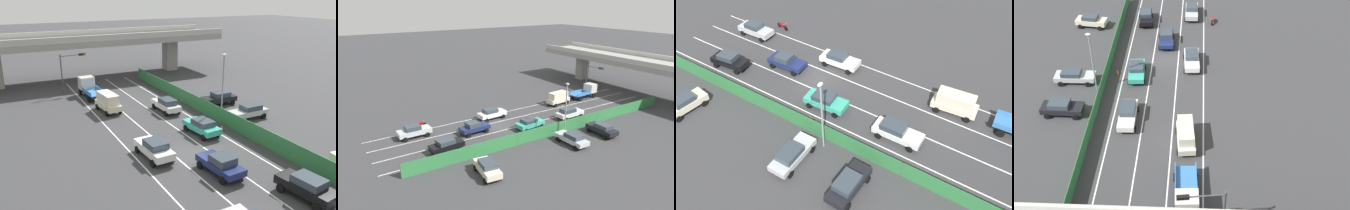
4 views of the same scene
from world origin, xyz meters
The scene contains 19 objects.
ground_plane centered at (0.00, 0.00, 0.00)m, with size 300.00×300.00×0.00m, color #38383A.
lane_line_left_edge centered at (-4.82, 6.24, 0.00)m, with size 0.14×48.49×0.01m, color silver.
lane_line_mid_left centered at (-1.61, 6.24, 0.00)m, with size 0.14×48.49×0.01m, color silver.
lane_line_mid_right centered at (1.61, 6.24, 0.00)m, with size 0.14×48.49×0.01m, color silver.
lane_line_right_edge centered at (4.82, 6.24, 0.00)m, with size 0.14×48.49×0.01m, color silver.
elevated_overpass centered at (0.00, 32.49, 5.85)m, with size 45.75×9.05×7.55m.
green_fence centered at (6.74, 6.24, 0.87)m, with size 0.10×44.59×1.74m.
car_van_cream centered at (-3.06, 14.61, 1.28)m, with size 2.25×4.55×2.28m.
car_hatchback_white centered at (-3.33, 0.92, 0.93)m, with size 2.20×4.60×1.68m.
car_sedan_white centered at (3.17, 11.38, 0.93)m, with size 2.03×4.65×1.67m.
car_sedan_navy centered at (0.14, -3.99, 0.88)m, with size 2.26×4.36×1.63m.
car_sedan_black centered at (3.45, -9.53, 0.93)m, with size 2.38×4.40×1.68m.
car_taxi_teal centered at (3.18, 3.50, 0.89)m, with size 2.32×4.45×1.58m.
flatbed_truck_blue centered at (-3.37, 22.25, 1.29)m, with size 2.48×5.62×2.51m.
parked_wagon_silver centered at (10.39, 4.94, 0.89)m, with size 4.72×2.06×1.59m.
parked_sedan_dark centered at (10.39, 10.66, 0.92)m, with size 4.51×2.07×1.66m.
traffic_light centered at (-5.06, 25.19, 3.98)m, with size 3.72×0.67×5.60m.
street_lamp centered at (7.55, 6.26, 4.50)m, with size 0.60×0.36×7.46m.
traffic_cone centered at (5.56, 3.35, 0.31)m, with size 0.47×0.47×0.67m.
Camera 1 is at (-14.71, -23.72, 13.71)m, focal length 36.86 mm.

